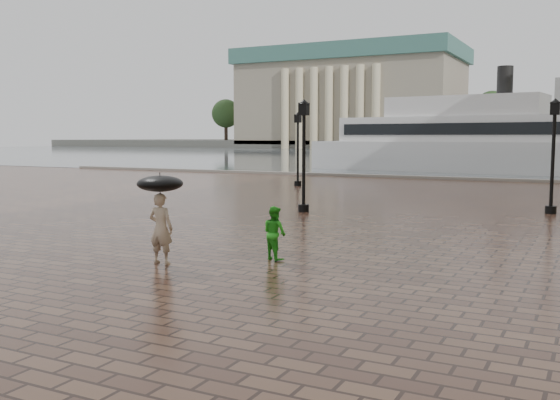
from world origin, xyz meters
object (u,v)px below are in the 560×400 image
(street_lamps, at_px, (371,152))
(child_pedestrian, at_px, (275,233))
(ferry_near, at_px, (465,141))
(adult_pedestrian, at_px, (161,228))

(street_lamps, bearing_deg, child_pedestrian, -80.15)
(child_pedestrian, height_order, ferry_near, ferry_near)
(street_lamps, xyz_separation_m, ferry_near, (-0.92, 27.66, 0.35))
(street_lamps, relative_size, child_pedestrian, 11.54)
(street_lamps, relative_size, adult_pedestrian, 9.01)
(child_pedestrian, relative_size, ferry_near, 0.05)
(child_pedestrian, xyz_separation_m, ferry_near, (-3.46, 42.29, 2.00))
(adult_pedestrian, bearing_deg, child_pedestrian, -147.35)
(street_lamps, height_order, adult_pedestrian, street_lamps)
(street_lamps, bearing_deg, ferry_near, 91.91)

